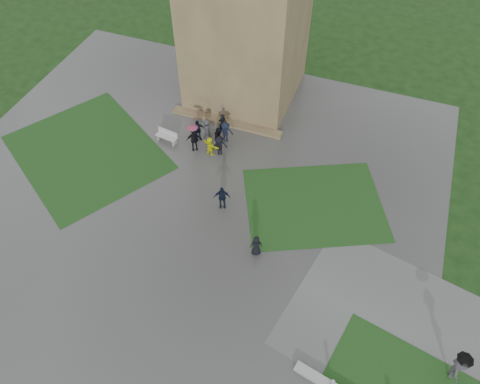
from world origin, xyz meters
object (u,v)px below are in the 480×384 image
(pedestrian_mid, at_px, (222,197))
(pedestrian_path, at_px, (458,367))
(pedestrian_near, at_px, (256,245))
(bench, at_px, (167,136))

(pedestrian_mid, xyz_separation_m, pedestrian_path, (15.10, -6.29, 0.27))
(pedestrian_mid, height_order, pedestrian_near, pedestrian_mid)
(bench, bearing_deg, pedestrian_mid, -27.58)
(pedestrian_path, bearing_deg, bench, 153.28)
(bench, xyz_separation_m, pedestrian_path, (21.30, -10.72, 0.67))
(pedestrian_mid, distance_m, pedestrian_near, 4.28)
(pedestrian_mid, distance_m, pedestrian_path, 16.36)
(bench, distance_m, pedestrian_near, 11.90)
(bench, xyz_separation_m, pedestrian_near, (9.52, -7.14, 0.27))
(pedestrian_near, xyz_separation_m, pedestrian_path, (11.78, -3.59, 0.41))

